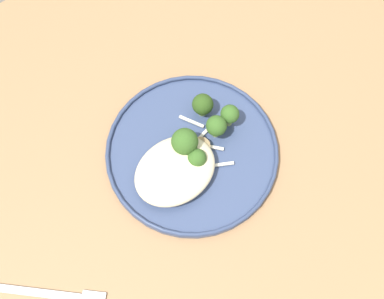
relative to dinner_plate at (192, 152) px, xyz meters
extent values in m
plane|color=#665B51|center=(0.02, -0.02, -0.75)|extent=(6.00, 6.00, 0.00)
cube|color=#9E754C|center=(0.02, -0.02, -0.03)|extent=(1.40, 1.00, 0.04)
cylinder|color=#38476B|center=(0.00, 0.00, 0.00)|extent=(0.29, 0.29, 0.01)
torus|color=#334162|center=(0.00, 0.00, 0.01)|extent=(0.29, 0.29, 0.01)
ellipsoid|color=beige|center=(-0.05, -0.02, 0.02)|extent=(0.14, 0.11, 0.04)
cylinder|color=beige|center=(-0.01, -0.03, 0.01)|extent=(0.03, 0.03, 0.01)
cylinder|color=#988766|center=(-0.01, -0.03, 0.02)|extent=(0.03, 0.03, 0.00)
cylinder|color=#DBB77A|center=(0.01, -0.01, 0.01)|extent=(0.03, 0.03, 0.01)
cylinder|color=#8E774F|center=(0.01, -0.01, 0.02)|extent=(0.03, 0.03, 0.00)
cylinder|color=beige|center=(-0.06, 0.02, 0.01)|extent=(0.02, 0.02, 0.02)
cylinder|color=#988766|center=(-0.06, 0.02, 0.02)|extent=(0.02, 0.02, 0.00)
cylinder|color=#E5C689|center=(-0.02, 0.00, 0.01)|extent=(0.03, 0.03, 0.01)
cylinder|color=#958159|center=(-0.02, 0.00, 0.02)|extent=(0.03, 0.03, 0.00)
cylinder|color=#7A994C|center=(0.06, 0.05, 0.01)|extent=(0.02, 0.02, 0.02)
sphere|color=#2D4C19|center=(0.06, 0.05, 0.03)|extent=(0.04, 0.04, 0.04)
cylinder|color=#89A356|center=(0.08, 0.00, 0.01)|extent=(0.01, 0.01, 0.02)
sphere|color=#386023|center=(0.08, 0.00, 0.04)|extent=(0.03, 0.03, 0.03)
cylinder|color=#89A356|center=(0.05, 0.00, 0.01)|extent=(0.01, 0.01, 0.02)
sphere|color=#386023|center=(0.05, 0.00, 0.04)|extent=(0.03, 0.03, 0.03)
cylinder|color=#7A994C|center=(-0.01, -0.03, 0.01)|extent=(0.02, 0.02, 0.02)
sphere|color=#386023|center=(-0.01, -0.03, 0.03)|extent=(0.03, 0.03, 0.03)
cylinder|color=#89A356|center=(-0.01, 0.01, 0.02)|extent=(0.02, 0.02, 0.03)
sphere|color=#386023|center=(-0.01, 0.01, 0.05)|extent=(0.04, 0.04, 0.04)
cube|color=silver|center=(0.03, -0.01, 0.01)|extent=(0.03, 0.04, 0.00)
cube|color=silver|center=(0.02, -0.05, 0.01)|extent=(0.05, 0.03, 0.00)
cube|color=silver|center=(0.03, 0.04, 0.01)|extent=(0.03, 0.04, 0.00)
cube|color=silver|center=(0.03, 0.01, 0.01)|extent=(0.04, 0.01, 0.00)
cube|color=silver|center=(-0.33, -0.03, -0.01)|extent=(0.12, 0.11, 0.00)
cube|color=silver|center=(-0.26, -0.10, -0.01)|extent=(0.04, 0.04, 0.00)
camera|label=1|loc=(-0.19, -0.25, 0.77)|focal=46.52mm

